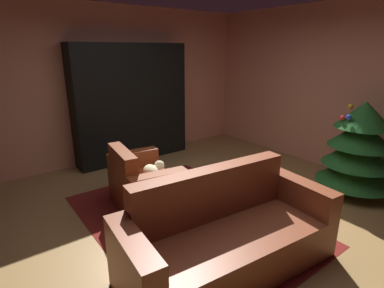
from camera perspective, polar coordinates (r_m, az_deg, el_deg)
ground_plane at (r=3.86m, az=3.67°, el=-13.35°), size 6.47×6.47×0.00m
wall_back at (r=5.53m, az=26.24°, el=9.34°), size 5.51×0.06×2.72m
wall_left at (r=5.69m, az=-14.49°, el=10.75°), size 0.06×5.50×2.72m
area_rug at (r=3.78m, az=-0.93°, el=-13.98°), size 2.93×2.08×0.01m
bookshelf_unit at (r=5.62m, az=-10.11°, el=7.62°), size 0.40×2.09×2.08m
armchair_red at (r=3.91m, az=-9.18°, el=-8.01°), size 1.13×0.82×0.84m
couch_red at (r=2.94m, az=6.60°, el=-17.17°), size 0.99×2.10×0.91m
coffee_table at (r=3.65m, az=-0.32°, el=-8.50°), size 0.64×0.64×0.42m
book_stack_on_table at (r=3.64m, az=0.52°, el=-7.18°), size 0.19×0.16×0.07m
bottle_on_table at (r=3.42m, az=0.14°, el=-7.50°), size 0.07×0.07×0.27m
decorated_tree at (r=4.77m, az=29.03°, el=-0.72°), size 1.03×1.03×1.32m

